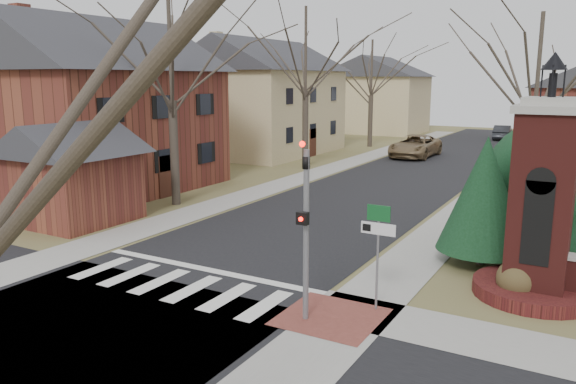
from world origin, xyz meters
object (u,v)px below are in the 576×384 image
Objects in this scene: traffic_signal_pole at (306,218)px; brick_gate_monument at (540,219)px; sign_post at (378,237)px; distant_car at (502,132)px; pickup_truck at (415,146)px.

brick_gate_monument is (4.70, 4.42, -0.42)m from traffic_signal_pole.
sign_post is 0.42× the size of brick_gate_monument.
traffic_signal_pole is 6.47m from brick_gate_monument.
brick_gate_monument is (3.41, 3.01, 0.22)m from sign_post.
sign_post is 44.91m from distant_car.
distant_car is at bearing 100.06° from brick_gate_monument.
distant_car is (3.69, 16.26, -0.13)m from pickup_truck.
distant_car is (-2.70, 46.12, -1.89)m from traffic_signal_pole.
traffic_signal_pole is 0.69× the size of brick_gate_monument.
sign_post is at bearing 91.36° from distant_car.
pickup_truck is at bearing 73.48° from distant_car.
traffic_signal_pole is 2.02m from sign_post.
sign_post is 0.47× the size of pickup_truck.
traffic_signal_pole is 1.07× the size of distant_car.
traffic_signal_pole is 0.76× the size of pickup_truck.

